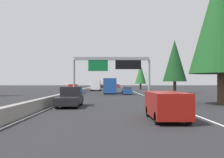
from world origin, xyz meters
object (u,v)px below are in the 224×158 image
(minivan_far_left, at_px, (166,104))
(sedan_distant_b, at_px, (127,91))
(bus_near_right, at_px, (110,85))
(sign_gantry_overhead, at_px, (113,65))
(pickup_mid_center, at_px, (70,97))
(conifer_right_far, at_px, (141,74))
(sedan_mid_left, at_px, (118,86))
(box_truck_far_right, at_px, (96,85))
(sedan_mid_right, at_px, (101,86))
(oncoming_near, at_px, (73,88))
(conifer_right_foreground, at_px, (221,18))
(conifer_right_mid, at_px, (175,61))

(minivan_far_left, distance_m, sedan_distant_b, 36.44)
(minivan_far_left, height_order, bus_near_right, bus_near_right)
(sign_gantry_overhead, xyz_separation_m, pickup_mid_center, (-18.71, 4.20, -4.21))
(minivan_far_left, relative_size, conifer_right_far, 0.59)
(pickup_mid_center, height_order, sedan_mid_left, pickup_mid_center)
(box_truck_far_right, distance_m, conifer_right_far, 21.35)
(minivan_far_left, distance_m, sedan_mid_right, 102.20)
(sedan_mid_left, distance_m, oncoming_near, 64.73)
(conifer_right_foreground, height_order, conifer_right_far, conifer_right_foreground)
(minivan_far_left, relative_size, conifer_right_mid, 0.44)
(bus_near_right, bearing_deg, conifer_right_far, -17.07)
(sign_gantry_overhead, bearing_deg, conifer_right_foreground, -147.32)
(minivan_far_left, xyz_separation_m, sedan_distant_b, (36.44, 0.10, -0.27))
(sedan_mid_left, bearing_deg, bus_near_right, 176.95)
(pickup_mid_center, xyz_separation_m, conifer_right_foreground, (1.75, -15.07, 7.91))
(minivan_far_left, bearing_deg, conifer_right_mid, -13.97)
(minivan_far_left, bearing_deg, oncoming_near, 14.47)
(minivan_far_left, bearing_deg, box_truck_far_right, 7.12)
(sedan_mid_left, xyz_separation_m, conifer_right_far, (-35.71, -6.45, 4.44))
(minivan_far_left, distance_m, oncoming_near, 47.62)
(pickup_mid_center, bearing_deg, oncoming_near, 7.41)
(sedan_distant_b, bearing_deg, box_truck_far_right, 18.23)
(pickup_mid_center, xyz_separation_m, box_truck_far_right, (48.58, 0.12, 0.70))
(conifer_right_foreground, bearing_deg, sedan_distant_b, 17.75)
(minivan_far_left, distance_m, conifer_right_far, 74.40)
(bus_near_right, bearing_deg, sign_gantry_overhead, -177.91)
(pickup_mid_center, xyz_separation_m, conifer_right_far, (64.35, -13.84, 4.21))
(sedan_mid_right, bearing_deg, sedan_mid_left, -44.07)
(sign_gantry_overhead, relative_size, oncoming_near, 2.26)
(conifer_right_foreground, relative_size, conifer_right_far, 1.72)
(sign_gantry_overhead, bearing_deg, sedan_mid_left, -2.25)
(sign_gantry_overhead, bearing_deg, conifer_right_mid, -44.98)
(bus_near_right, xyz_separation_m, conifer_right_foreground, (-29.67, -11.34, 7.11))
(sign_gantry_overhead, xyz_separation_m, oncoming_near, (17.77, 8.94, -4.21))
(pickup_mid_center, distance_m, box_truck_far_right, 48.59)
(sign_gantry_overhead, bearing_deg, minivan_far_left, -174.05)
(sign_gantry_overhead, relative_size, minivan_far_left, 2.54)
(pickup_mid_center, distance_m, conifer_right_mid, 37.01)
(sign_gantry_overhead, xyz_separation_m, sedan_mid_right, (73.60, 4.31, -4.45))
(conifer_right_foreground, height_order, conifer_right_mid, conifer_right_foreground)
(sedan_distant_b, bearing_deg, conifer_right_far, -10.26)
(sedan_mid_left, bearing_deg, sedan_distant_b, 179.74)
(oncoming_near, bearing_deg, minivan_far_left, 14.47)
(sign_gantry_overhead, bearing_deg, bus_near_right, 2.09)
(sedan_distant_b, distance_m, conifer_right_mid, 13.27)
(minivan_far_left, bearing_deg, bus_near_right, 4.76)
(sedan_mid_right, bearing_deg, conifer_right_mid, -163.69)
(sign_gantry_overhead, distance_m, sedan_mid_left, 81.53)
(sedan_distant_b, bearing_deg, minivan_far_left, -179.84)
(pickup_mid_center, height_order, bus_near_right, bus_near_right)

